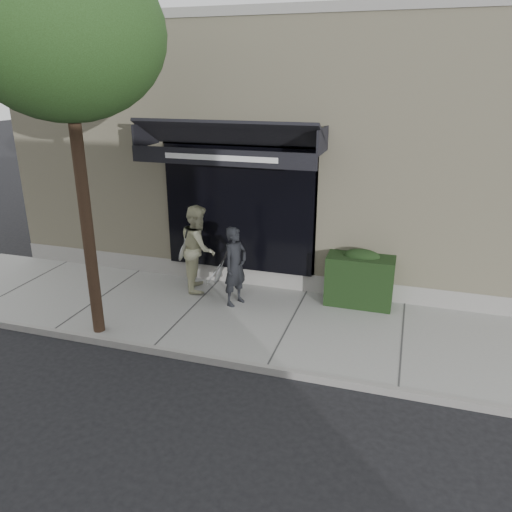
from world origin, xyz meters
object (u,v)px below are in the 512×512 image
(pedestrian_front, at_px, (235,266))
(street_tree, at_px, (64,35))
(hedge, at_px, (360,278))
(pedestrian_back, at_px, (198,248))

(pedestrian_front, bearing_deg, street_tree, -137.60)
(hedge, relative_size, pedestrian_front, 0.82)
(street_tree, bearing_deg, hedge, 30.67)
(hedge, bearing_deg, pedestrian_front, -161.97)
(hedge, height_order, pedestrian_front, pedestrian_front)
(street_tree, bearing_deg, pedestrian_back, 67.19)
(street_tree, relative_size, pedestrian_back, 3.44)
(pedestrian_front, bearing_deg, pedestrian_back, 152.94)
(street_tree, distance_m, pedestrian_back, 4.67)
(hedge, distance_m, street_tree, 6.61)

